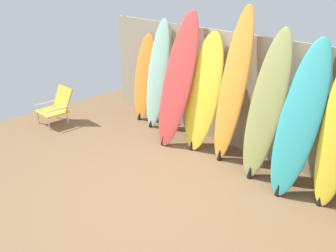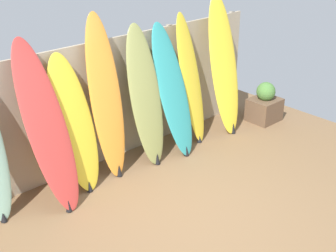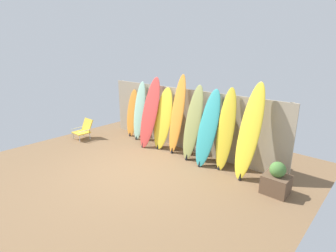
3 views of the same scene
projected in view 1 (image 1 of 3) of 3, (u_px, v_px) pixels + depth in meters
ground at (148, 200)px, 4.68m from camera, size 7.68×7.68×0.00m
fence_back at (247, 96)px, 5.61m from camera, size 6.08×0.11×1.80m
surfboard_orange_0 at (144, 78)px, 6.89m from camera, size 0.51×0.38×1.59m
surfboard_seafoam_1 at (158, 75)px, 6.53m from camera, size 0.48×0.47×1.88m
surfboard_red_2 at (178, 80)px, 5.91m from camera, size 0.63×0.85×2.08m
surfboard_yellow_3 at (203, 93)px, 5.75m from camera, size 0.63×0.64×1.81m
surfboard_orange_4 at (233, 87)px, 5.34m from camera, size 0.50×0.56×2.23m
surfboard_olive_5 at (266, 106)px, 4.93m from camera, size 0.54×0.61×2.00m
surfboard_teal_6 at (300, 119)px, 4.60m from camera, size 0.53×0.76×1.94m
beach_chair at (57, 106)px, 6.87m from camera, size 0.50×0.57×0.64m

